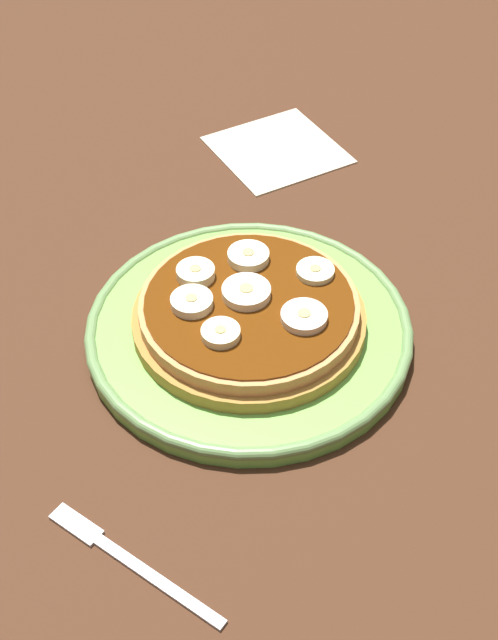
% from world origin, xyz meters
% --- Properties ---
extents(ground_plane, '(1.40, 1.40, 0.03)m').
position_xyz_m(ground_plane, '(0.00, 0.00, -0.01)').
color(ground_plane, '#422616').
extents(plate, '(0.24, 0.24, 0.02)m').
position_xyz_m(plate, '(0.00, 0.00, 0.01)').
color(plate, '#72B74C').
rests_on(plate, ground_plane).
extents(pancake_stack, '(0.17, 0.17, 0.02)m').
position_xyz_m(pancake_stack, '(0.00, -0.00, 0.02)').
color(pancake_stack, '#A47633').
rests_on(pancake_stack, plate).
extents(banana_slice_0, '(0.04, 0.04, 0.01)m').
position_xyz_m(banana_slice_0, '(0.01, 0.00, 0.04)').
color(banana_slice_0, '#F6E7C3').
rests_on(banana_slice_0, pancake_stack).
extents(banana_slice_1, '(0.03, 0.03, 0.01)m').
position_xyz_m(banana_slice_1, '(0.04, 0.03, 0.04)').
color(banana_slice_1, '#F0E8B5').
rests_on(banana_slice_1, pancake_stack).
extents(banana_slice_2, '(0.03, 0.03, 0.01)m').
position_xyz_m(banana_slice_2, '(-0.03, 0.03, 0.04)').
color(banana_slice_2, '#FEF0B5').
rests_on(banana_slice_2, pancake_stack).
extents(banana_slice_3, '(0.03, 0.03, 0.01)m').
position_xyz_m(banana_slice_3, '(-0.03, -0.03, 0.04)').
color(banana_slice_3, '#F6E2C5').
rests_on(banana_slice_3, pancake_stack).
extents(banana_slice_4, '(0.03, 0.03, 0.01)m').
position_xyz_m(banana_slice_4, '(0.01, -0.06, 0.04)').
color(banana_slice_4, '#EFF0B9').
rests_on(banana_slice_4, pancake_stack).
extents(banana_slice_5, '(0.03, 0.03, 0.01)m').
position_xyz_m(banana_slice_5, '(0.01, 0.04, 0.04)').
color(banana_slice_5, '#F2E7C2').
rests_on(banana_slice_5, pancake_stack).
extents(banana_slice_6, '(0.03, 0.03, 0.01)m').
position_xyz_m(banana_slice_6, '(0.04, -0.01, 0.04)').
color(banana_slice_6, '#EFF1C4').
rests_on(banana_slice_6, pancake_stack).
extents(napkin, '(0.13, 0.13, 0.00)m').
position_xyz_m(napkin, '(0.23, -0.11, 0.00)').
color(napkin, beige).
rests_on(napkin, ground_plane).
extents(fork, '(0.11, 0.08, 0.01)m').
position_xyz_m(fork, '(-0.15, 0.13, 0.00)').
color(fork, silver).
rests_on(fork, ground_plane).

